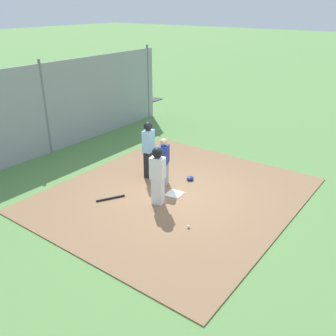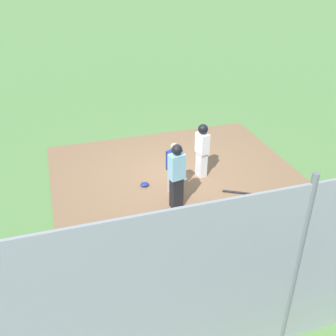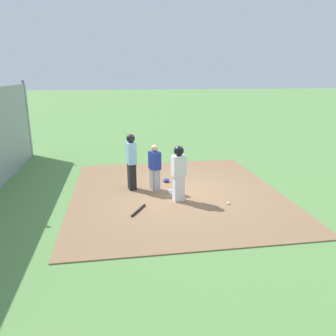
{
  "view_description": "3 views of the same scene",
  "coord_description": "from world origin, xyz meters",
  "px_view_note": "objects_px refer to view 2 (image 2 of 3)",
  "views": [
    {
      "loc": [
        7.76,
        5.53,
        5.1
      ],
      "look_at": [
        0.1,
        -0.16,
        0.85
      ],
      "focal_mm": 39.97,
      "sensor_mm": 36.0,
      "label": 1
    },
    {
      "loc": [
        -3.18,
        -9.28,
        5.95
      ],
      "look_at": [
        -0.51,
        -0.69,
        0.83
      ],
      "focal_mm": 41.66,
      "sensor_mm": 36.0,
      "label": 2
    },
    {
      "loc": [
        9.56,
        -1.76,
        3.62
      ],
      "look_at": [
        -0.42,
        -0.19,
        0.71
      ],
      "focal_mm": 35.11,
      "sensor_mm": 36.0,
      "label": 3
    }
  ],
  "objects_px": {
    "runner": "(202,147)",
    "catcher_mask": "(145,184)",
    "home_plate": "(178,178)",
    "umpire": "(177,175)",
    "baseball_bat": "(237,192)",
    "catcher": "(174,167)",
    "baseball": "(201,152)"
  },
  "relations": [
    {
      "from": "catcher_mask",
      "to": "baseball_bat",
      "type": "bearing_deg",
      "value": -25.34
    },
    {
      "from": "home_plate",
      "to": "runner",
      "type": "distance_m",
      "value": 1.17
    },
    {
      "from": "home_plate",
      "to": "catcher_mask",
      "type": "height_order",
      "value": "catcher_mask"
    },
    {
      "from": "home_plate",
      "to": "catcher",
      "type": "height_order",
      "value": "catcher"
    },
    {
      "from": "catcher_mask",
      "to": "baseball",
      "type": "height_order",
      "value": "catcher_mask"
    },
    {
      "from": "home_plate",
      "to": "runner",
      "type": "xyz_separation_m",
      "value": [
        0.71,
        -0.05,
        0.93
      ]
    },
    {
      "from": "home_plate",
      "to": "umpire",
      "type": "relative_size",
      "value": 0.24
    },
    {
      "from": "home_plate",
      "to": "baseball_bat",
      "type": "relative_size",
      "value": 0.54
    },
    {
      "from": "umpire",
      "to": "runner",
      "type": "bearing_deg",
      "value": -55.21
    },
    {
      "from": "home_plate",
      "to": "baseball",
      "type": "bearing_deg",
      "value": 46.62
    },
    {
      "from": "runner",
      "to": "baseball_bat",
      "type": "relative_size",
      "value": 2.0
    },
    {
      "from": "home_plate",
      "to": "baseball",
      "type": "xyz_separation_m",
      "value": [
        1.23,
        1.3,
        0.03
      ]
    },
    {
      "from": "home_plate",
      "to": "catcher_mask",
      "type": "relative_size",
      "value": 1.83
    },
    {
      "from": "umpire",
      "to": "catcher_mask",
      "type": "height_order",
      "value": "umpire"
    },
    {
      "from": "catcher_mask",
      "to": "home_plate",
      "type": "bearing_deg",
      "value": 8.33
    },
    {
      "from": "baseball_bat",
      "to": "catcher_mask",
      "type": "xyz_separation_m",
      "value": [
        -2.36,
        1.12,
        0.03
      ]
    },
    {
      "from": "catcher_mask",
      "to": "baseball",
      "type": "bearing_deg",
      "value": 32.63
    },
    {
      "from": "home_plate",
      "to": "catcher_mask",
      "type": "distance_m",
      "value": 1.05
    },
    {
      "from": "runner",
      "to": "baseball",
      "type": "bearing_deg",
      "value": -123.67
    },
    {
      "from": "catcher",
      "to": "baseball",
      "type": "relative_size",
      "value": 19.9
    },
    {
      "from": "umpire",
      "to": "baseball",
      "type": "relative_size",
      "value": 24.27
    },
    {
      "from": "umpire",
      "to": "catcher_mask",
      "type": "relative_size",
      "value": 7.48
    },
    {
      "from": "umpire",
      "to": "home_plate",
      "type": "bearing_deg",
      "value": -32.36
    },
    {
      "from": "home_plate",
      "to": "runner",
      "type": "height_order",
      "value": "runner"
    },
    {
      "from": "runner",
      "to": "catcher_mask",
      "type": "bearing_deg",
      "value": -9.34
    },
    {
      "from": "baseball_bat",
      "to": "baseball",
      "type": "bearing_deg",
      "value": -58.72
    },
    {
      "from": "umpire",
      "to": "baseball_bat",
      "type": "distance_m",
      "value": 2.03
    },
    {
      "from": "home_plate",
      "to": "catcher_mask",
      "type": "xyz_separation_m",
      "value": [
        -1.04,
        -0.15,
        0.05
      ]
    },
    {
      "from": "catcher",
      "to": "umpire",
      "type": "bearing_deg",
      "value": 143.07
    },
    {
      "from": "home_plate",
      "to": "runner",
      "type": "bearing_deg",
      "value": -4.32
    },
    {
      "from": "umpire",
      "to": "baseball",
      "type": "bearing_deg",
      "value": -45.36
    },
    {
      "from": "runner",
      "to": "catcher_mask",
      "type": "distance_m",
      "value": 1.96
    }
  ]
}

